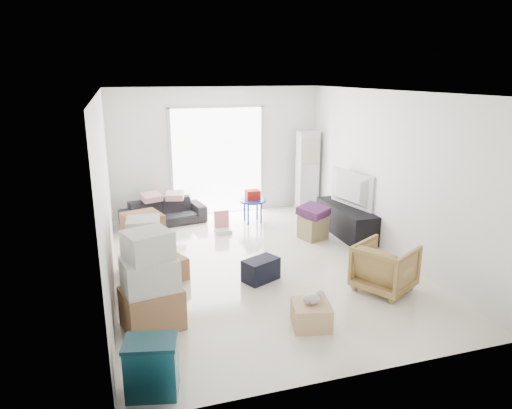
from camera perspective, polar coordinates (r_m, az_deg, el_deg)
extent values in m
cube|color=silver|center=(7.48, 0.40, -8.22)|extent=(4.50, 6.00, 0.24)
cube|color=white|center=(6.82, 0.45, 14.93)|extent=(4.50, 6.00, 0.24)
cube|color=white|center=(9.97, -5.00, 6.71)|extent=(4.50, 0.24, 2.70)
cube|color=white|center=(4.26, 13.17, -6.42)|extent=(4.50, 0.24, 2.70)
cube|color=white|center=(6.70, -19.30, 1.31)|extent=(0.24, 6.00, 2.70)
cube|color=white|center=(8.02, 16.83, 3.83)|extent=(0.24, 6.00, 2.70)
cube|color=white|center=(9.87, -4.80, 5.45)|extent=(2.00, 0.01, 2.30)
cube|color=silver|center=(9.70, -10.59, 5.05)|extent=(0.06, 0.04, 2.30)
cube|color=silver|center=(10.11, 0.78, 5.76)|extent=(0.06, 0.04, 2.30)
cube|color=silver|center=(9.71, -4.95, 12.12)|extent=(2.10, 0.04, 0.06)
cube|color=silver|center=(10.20, 6.43, 4.17)|extent=(0.45, 0.30, 1.75)
cube|color=black|center=(8.83, 11.15, -1.95)|extent=(0.49, 1.63, 0.54)
imported|color=black|center=(8.73, 11.27, 0.22)|extent=(0.88, 1.26, 0.15)
imported|color=black|center=(9.41, -11.55, -0.51)|extent=(1.73, 0.78, 0.65)
cube|color=#BF8C93|center=(9.34, -13.02, 1.70)|extent=(0.42, 0.37, 0.11)
cube|color=#BF8C93|center=(9.35, -10.15, 1.94)|extent=(0.43, 0.37, 0.13)
imported|color=#AD8A4D|center=(6.68, 15.83, -7.28)|extent=(0.96, 0.97, 0.75)
cube|color=#154F5E|center=(4.75, -12.76, -20.73)|extent=(0.54, 0.43, 0.27)
cube|color=#154F5E|center=(4.60, -12.97, -18.07)|extent=(0.54, 0.43, 0.27)
cube|color=#0C333D|center=(4.52, -13.10, -16.45)|extent=(0.56, 0.45, 0.04)
cube|color=#8F6040|center=(5.73, -12.85, -12.51)|extent=(0.78, 0.70, 0.50)
cube|color=silver|center=(5.53, -13.13, -8.46)|extent=(0.69, 0.60, 0.39)
cube|color=silver|center=(5.40, -13.37, -4.97)|extent=(0.62, 0.59, 0.33)
cube|color=#8F6040|center=(6.46, -13.41, -9.59)|extent=(0.60, 0.60, 0.40)
cube|color=#A62614|center=(6.35, -13.58, -7.20)|extent=(0.62, 0.42, 0.18)
cube|color=#A62614|center=(6.28, -13.68, -5.76)|extent=(0.61, 0.41, 0.16)
cube|color=silver|center=(6.19, -13.84, -3.41)|extent=(0.46, 0.45, 0.38)
cube|color=#8F6040|center=(7.29, -13.70, -6.43)|extent=(0.68, 0.59, 0.45)
cube|color=#8F6040|center=(7.13, -13.94, -2.99)|extent=(0.66, 0.66, 0.48)
cube|color=#8F6040|center=(6.94, -10.57, -7.88)|extent=(0.53, 0.53, 0.34)
cube|color=black|center=(6.79, 0.61, -8.15)|extent=(0.60, 0.50, 0.33)
cube|color=#958156|center=(8.51, 7.11, -2.87)|extent=(0.53, 0.53, 0.42)
cube|color=#4F2051|center=(8.43, 7.18, -1.05)|extent=(0.64, 0.64, 0.14)
cylinder|color=#142FAD|center=(9.32, -0.42, 0.49)|extent=(0.55, 0.55, 0.04)
cylinder|color=#142FAD|center=(9.55, 0.14, -0.61)|extent=(0.04, 0.04, 0.44)
cylinder|color=#142FAD|center=(9.47, -1.46, -0.75)|extent=(0.04, 0.04, 0.44)
cylinder|color=#142FAD|center=(9.22, -0.99, -1.22)|extent=(0.04, 0.04, 0.44)
cylinder|color=#142FAD|center=(9.30, 0.65, -1.08)|extent=(0.04, 0.04, 0.44)
cube|color=#A62614|center=(9.29, -0.42, 1.20)|extent=(0.28, 0.22, 0.20)
cube|color=silver|center=(8.81, -4.13, -3.32)|extent=(0.31, 0.28, 0.08)
cube|color=#D87684|center=(8.85, -4.33, -1.81)|extent=(0.29, 0.04, 0.34)
cube|color=#E0B081|center=(5.70, 6.91, -13.53)|extent=(0.53, 0.53, 0.30)
ellipsoid|color=#B2ADA8|center=(5.60, 6.98, -11.69)|extent=(0.22, 0.15, 0.12)
cube|color=#D32B51|center=(5.60, 6.99, -11.65)|extent=(0.16, 0.14, 0.03)
sphere|color=#B2ADA8|center=(5.66, 8.05, -11.08)|extent=(0.11, 0.11, 0.11)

